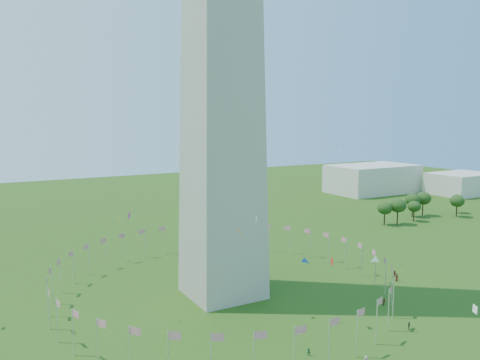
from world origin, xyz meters
name	(u,v)px	position (x,y,z in m)	size (l,w,h in m)	color
flag_ring	(223,276)	(0.00, 50.00, 4.50)	(80.24, 80.24, 9.00)	silver
gov_building_east_a	(372,179)	(150.00, 150.00, 8.00)	(50.00, 30.00, 16.00)	beige
gov_building_east_b	(462,184)	(190.00, 120.00, 6.00)	(35.00, 25.00, 12.00)	beige
crowd	(373,355)	(8.97, 8.39, 0.89)	(98.37, 57.46, 1.94)	#183C23
kites_aloft	(310,242)	(6.21, 23.70, 18.56)	(102.37, 61.65, 41.25)	blue
tree_line_east	(419,208)	(113.18, 85.44, 4.90)	(52.86, 15.77, 10.57)	#2A501A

